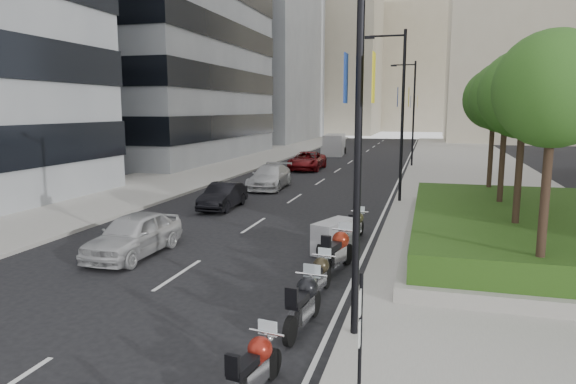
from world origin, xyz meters
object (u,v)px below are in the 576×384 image
at_px(parking_sign, 360,337).
at_px(car_b, 223,196).
at_px(motorcycle_5, 334,237).
at_px(lamp_post_1, 400,108).
at_px(car_a, 134,234).
at_px(motorcycle_3, 318,277).
at_px(car_d, 307,161).
at_px(car_c, 270,177).
at_px(lamp_post_2, 412,108).
at_px(lamp_post_0, 351,105).
at_px(motorcycle_1, 254,368).
at_px(delivery_van, 334,146).
at_px(motorcycle_6, 356,225).
at_px(motorcycle_4, 337,251).
at_px(motorcycle_2, 304,303).

height_order(parking_sign, car_b, parking_sign).
bearing_deg(motorcycle_5, car_b, 67.02).
height_order(lamp_post_1, car_a, lamp_post_1).
xyz_separation_m(motorcycle_3, car_d, (-7.04, 28.44, 0.20)).
relative_size(car_a, car_c, 0.85).
distance_m(motorcycle_5, car_b, 9.45).
bearing_deg(motorcycle_5, lamp_post_2, 17.34).
xyz_separation_m(lamp_post_2, car_a, (-8.08, -30.50, -4.33)).
relative_size(lamp_post_1, car_a, 2.08).
height_order(motorcycle_5, car_c, car_c).
distance_m(lamp_post_0, car_d, 32.14).
bearing_deg(car_d, motorcycle_1, -79.45).
bearing_deg(delivery_van, car_d, -93.53).
distance_m(lamp_post_1, motorcycle_1, 20.31).
bearing_deg(motorcycle_6, motorcycle_4, -173.70).
height_order(car_d, delivery_van, delivery_van).
bearing_deg(lamp_post_1, motorcycle_4, -94.70).
relative_size(lamp_post_0, car_b, 2.30).
bearing_deg(car_a, delivery_van, 91.67).
bearing_deg(car_d, motorcycle_2, -78.06).
height_order(motorcycle_2, car_c, car_c).
xyz_separation_m(motorcycle_2, car_d, (-7.15, 30.57, 0.13)).
xyz_separation_m(lamp_post_1, motorcycle_6, (-1.01, -8.29, -4.51)).
bearing_deg(car_d, motorcycle_6, -73.22).
xyz_separation_m(motorcycle_6, car_c, (-7.10, 11.54, 0.19)).
distance_m(motorcycle_5, car_d, 25.00).
height_order(motorcycle_3, car_c, car_c).
xyz_separation_m(motorcycle_4, car_a, (-7.05, -0.04, 0.08)).
height_order(lamp_post_0, motorcycle_3, lamp_post_0).
bearing_deg(lamp_post_2, car_c, -118.82).
height_order(motorcycle_3, car_b, car_b).
bearing_deg(car_d, motorcycle_3, -77.32).
bearing_deg(lamp_post_0, car_c, 111.84).
distance_m(motorcycle_5, car_a, 6.90).
relative_size(lamp_post_1, motorcycle_6, 4.34).
relative_size(motorcycle_2, car_b, 0.60).
xyz_separation_m(motorcycle_3, motorcycle_5, (-0.39, 4.35, 0.01)).
relative_size(motorcycle_1, motorcycle_6, 0.99).
height_order(lamp_post_1, motorcycle_5, lamp_post_1).
bearing_deg(delivery_van, motorcycle_4, -84.31).
distance_m(lamp_post_0, car_b, 16.23).
bearing_deg(motorcycle_3, lamp_post_2, 4.55).
bearing_deg(motorcycle_2, car_c, 24.76).
bearing_deg(car_a, car_b, 93.15).
xyz_separation_m(parking_sign, car_a, (-8.73, 7.50, -0.72)).
relative_size(motorcycle_4, motorcycle_5, 1.22).
relative_size(lamp_post_1, car_d, 1.67).
height_order(motorcycle_2, car_a, car_a).
xyz_separation_m(lamp_post_2, parking_sign, (0.66, -38.00, -3.61)).
bearing_deg(motorcycle_4, lamp_post_2, 10.88).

